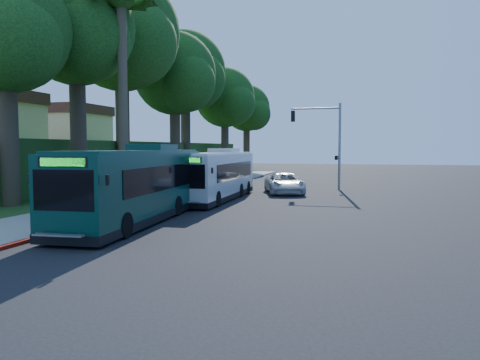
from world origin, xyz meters
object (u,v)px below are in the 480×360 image
(teal_bus, at_px, (138,184))
(pickup, at_px, (284,183))
(white_bus, at_px, (217,175))
(bus_shelter, at_px, (127,174))

(teal_bus, relative_size, pickup, 2.21)
(white_bus, distance_m, teal_bus, 9.68)
(white_bus, xyz_separation_m, pickup, (3.62, 5.18, -0.88))
(bus_shelter, relative_size, white_bus, 0.28)
(teal_bus, distance_m, pickup, 15.49)
(teal_bus, bearing_deg, pickup, 69.84)
(bus_shelter, xyz_separation_m, teal_bus, (3.90, -6.16, -0.05))
(bus_shelter, bearing_deg, white_bus, 36.92)
(bus_shelter, height_order, pickup, bus_shelter)
(white_bus, distance_m, pickup, 6.38)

